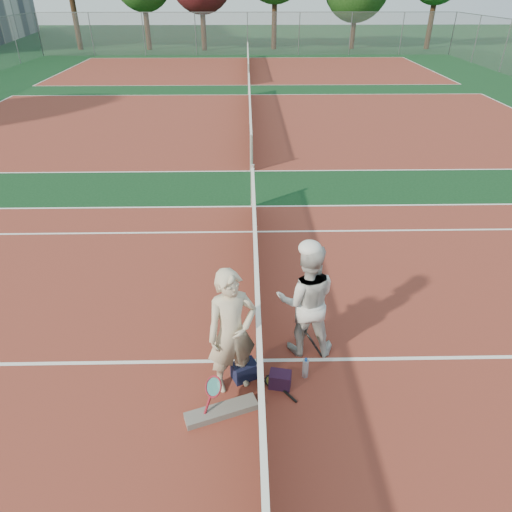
# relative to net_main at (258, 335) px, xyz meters

# --- Properties ---
(ground) EXTENTS (130.00, 130.00, 0.00)m
(ground) POSITION_rel_net_main_xyz_m (0.00, 0.00, -0.51)
(ground) COLOR black
(ground) RESTS_ON ground
(court_main) EXTENTS (23.77, 10.97, 0.01)m
(court_main) POSITION_rel_net_main_xyz_m (0.00, 0.00, -0.51)
(court_main) COLOR maroon
(court_main) RESTS_ON ground
(court_far_a) EXTENTS (23.77, 10.97, 0.01)m
(court_far_a) POSITION_rel_net_main_xyz_m (0.00, 13.50, -0.51)
(court_far_a) COLOR maroon
(court_far_a) RESTS_ON ground
(court_far_b) EXTENTS (23.77, 10.97, 0.01)m
(court_far_b) POSITION_rel_net_main_xyz_m (0.00, 27.00, -0.51)
(court_far_b) COLOR maroon
(court_far_b) RESTS_ON ground
(net_main) EXTENTS (0.10, 10.98, 1.02)m
(net_main) POSITION_rel_net_main_xyz_m (0.00, 0.00, 0.00)
(net_main) COLOR black
(net_main) RESTS_ON ground
(net_far_a) EXTENTS (0.10, 10.98, 1.02)m
(net_far_a) POSITION_rel_net_main_xyz_m (0.00, 13.50, 0.00)
(net_far_a) COLOR black
(net_far_a) RESTS_ON ground
(net_far_b) EXTENTS (0.10, 10.98, 1.02)m
(net_far_b) POSITION_rel_net_main_xyz_m (0.00, 27.00, 0.00)
(net_far_b) COLOR black
(net_far_b) RESTS_ON ground
(fence_back) EXTENTS (32.00, 0.06, 3.00)m
(fence_back) POSITION_rel_net_main_xyz_m (0.00, 34.00, 0.99)
(fence_back) COLOR slate
(fence_back) RESTS_ON ground
(player_a) EXTENTS (0.80, 0.67, 1.87)m
(player_a) POSITION_rel_net_main_xyz_m (-0.35, -0.45, 0.42)
(player_a) COLOR beige
(player_a) RESTS_ON ground
(player_b) EXTENTS (0.91, 0.73, 1.81)m
(player_b) POSITION_rel_net_main_xyz_m (0.71, 0.28, 0.40)
(player_b) COLOR silver
(player_b) RESTS_ON ground
(racket_red) EXTENTS (0.42, 0.44, 0.52)m
(racket_red) POSITION_rel_net_main_xyz_m (-0.59, -0.87, -0.25)
(racket_red) COLOR maroon
(racket_red) RESTS_ON ground
(racket_black_held) EXTENTS (0.39, 0.36, 0.54)m
(racket_black_held) POSITION_rel_net_main_xyz_m (0.76, -0.00, -0.24)
(racket_black_held) COLOR black
(racket_black_held) RESTS_ON ground
(racket_spare) EXTENTS (0.58, 0.64, 0.03)m
(racket_spare) POSITION_rel_net_main_xyz_m (0.22, -0.43, -0.49)
(racket_spare) COLOR black
(racket_spare) RESTS_ON ground
(sports_bag_navy) EXTENTS (0.40, 0.35, 0.27)m
(sports_bag_navy) POSITION_rel_net_main_xyz_m (-0.20, -0.33, -0.38)
(sports_bag_navy) COLOR black
(sports_bag_navy) RESTS_ON ground
(sports_bag_purple) EXTENTS (0.33, 0.26, 0.24)m
(sports_bag_purple) POSITION_rel_net_main_xyz_m (0.30, -0.50, -0.39)
(sports_bag_purple) COLOR black
(sports_bag_purple) RESTS_ON ground
(net_cover_canvas) EXTENTS (0.97, 0.53, 0.10)m
(net_cover_canvas) POSITION_rel_net_main_xyz_m (-0.50, -0.97, -0.46)
(net_cover_canvas) COLOR #64605A
(net_cover_canvas) RESTS_ON ground
(water_bottle) EXTENTS (0.09, 0.09, 0.30)m
(water_bottle) POSITION_rel_net_main_xyz_m (0.67, -0.33, -0.36)
(water_bottle) COLOR silver
(water_bottle) RESTS_ON ground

